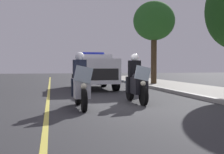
% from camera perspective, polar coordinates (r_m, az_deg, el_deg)
% --- Properties ---
extents(ground_plane, '(80.00, 80.00, 0.00)m').
position_cam_1_polar(ground_plane, '(9.40, 0.80, -5.64)').
color(ground_plane, '#333335').
extents(curb_strip, '(48.00, 0.24, 0.15)m').
position_cam_1_polar(curb_strip, '(10.77, 19.81, -4.36)').
color(curb_strip, '#9E9B93').
rests_on(curb_strip, ground).
extents(lane_stripe_center, '(48.00, 0.12, 0.01)m').
position_cam_1_polar(lane_stripe_center, '(9.17, -12.83, -5.87)').
color(lane_stripe_center, '#E0D14C').
rests_on(lane_stripe_center, ground).
extents(police_motorcycle_lead_left, '(2.14, 0.57, 1.72)m').
position_cam_1_polar(police_motorcycle_lead_left, '(8.74, -6.34, -1.64)').
color(police_motorcycle_lead_left, black).
rests_on(police_motorcycle_lead_left, ground).
extents(police_motorcycle_lead_right, '(2.14, 0.57, 1.72)m').
position_cam_1_polar(police_motorcycle_lead_right, '(9.94, 4.86, -1.16)').
color(police_motorcycle_lead_right, black).
rests_on(police_motorcycle_lead_right, ground).
extents(police_suv, '(4.95, 2.17, 2.05)m').
position_cam_1_polar(police_suv, '(15.98, -3.74, 1.45)').
color(police_suv, silver).
rests_on(police_suv, ground).
extents(cyclist_background, '(1.76, 0.33, 1.69)m').
position_cam_1_polar(cyclist_background, '(21.81, 0.09, 1.08)').
color(cyclist_background, black).
rests_on(cyclist_background, ground).
extents(tree_far_back, '(2.77, 2.77, 5.50)m').
position_cam_1_polar(tree_far_back, '(19.51, 8.43, 10.92)').
color(tree_far_back, '#42301E').
rests_on(tree_far_back, sidewalk_strip).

